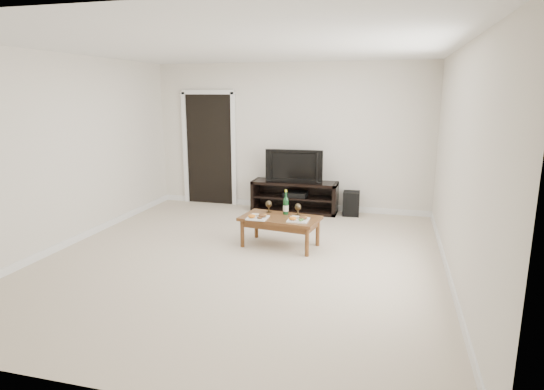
{
  "coord_description": "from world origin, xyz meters",
  "views": [
    {
      "loc": [
        1.79,
        -5.21,
        2.09
      ],
      "look_at": [
        0.21,
        0.71,
        0.7
      ],
      "focal_mm": 30.0,
      "sensor_mm": 36.0,
      "label": 1
    }
  ],
  "objects_px": {
    "subwoofer": "(351,203)",
    "media_console": "(295,197)",
    "television": "(295,165)",
    "coffee_table": "(280,232)"
  },
  "relations": [
    {
      "from": "television",
      "to": "media_console",
      "type": "bearing_deg",
      "value": 0.0
    },
    {
      "from": "subwoofer",
      "to": "television",
      "type": "bearing_deg",
      "value": 177.24
    },
    {
      "from": "subwoofer",
      "to": "media_console",
      "type": "bearing_deg",
      "value": 177.24
    },
    {
      "from": "television",
      "to": "subwoofer",
      "type": "relative_size",
      "value": 2.39
    },
    {
      "from": "subwoofer",
      "to": "coffee_table",
      "type": "xyz_separation_m",
      "value": [
        -0.8,
        -1.9,
        0.0
      ]
    },
    {
      "from": "television",
      "to": "subwoofer",
      "type": "xyz_separation_m",
      "value": [
        1.0,
        0.02,
        -0.63
      ]
    },
    {
      "from": "media_console",
      "to": "subwoofer",
      "type": "relative_size",
      "value": 3.61
    },
    {
      "from": "coffee_table",
      "to": "media_console",
      "type": "bearing_deg",
      "value": 96.18
    },
    {
      "from": "media_console",
      "to": "television",
      "type": "distance_m",
      "value": 0.56
    },
    {
      "from": "television",
      "to": "subwoofer",
      "type": "bearing_deg",
      "value": -1.81
    }
  ]
}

